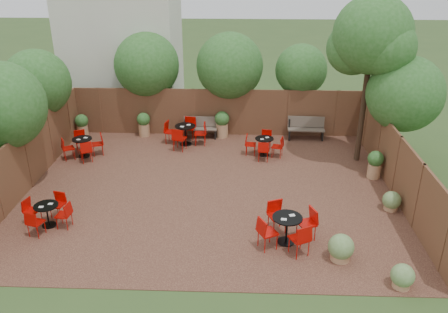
{
  "coord_description": "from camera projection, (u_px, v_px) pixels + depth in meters",
  "views": [
    {
      "loc": [
        1.0,
        -13.55,
        7.38
      ],
      "look_at": [
        0.46,
        0.5,
        1.0
      ],
      "focal_mm": 37.23,
      "sensor_mm": 36.0,
      "label": 1
    }
  ],
  "objects": [
    {
      "name": "ground",
      "position": [
        210.0,
        190.0,
        15.42
      ],
      "size": [
        80.0,
        80.0,
        0.0
      ],
      "primitive_type": "plane",
      "color": "#354F23",
      "rests_on": "ground"
    },
    {
      "name": "bistro_tables",
      "position": [
        181.0,
        166.0,
        16.03
      ],
      "size": [
        8.89,
        8.42,
        0.94
      ],
      "color": "black",
      "rests_on": "courtyard_paving"
    },
    {
      "name": "low_shrubs",
      "position": [
        372.0,
        241.0,
        12.18
      ],
      "size": [
        2.63,
        4.13,
        0.72
      ],
      "color": "#AC7E56",
      "rests_on": "courtyard_paving"
    },
    {
      "name": "park_bench_right",
      "position": [
        306.0,
        128.0,
        19.29
      ],
      "size": [
        1.53,
        0.56,
        0.93
      ],
      "rotation": [
        0.0,
        0.0,
        -0.05
      ],
      "color": "brown",
      "rests_on": "courtyard_paving"
    },
    {
      "name": "fence_left",
      "position": [
        27.0,
        160.0,
        15.21
      ],
      "size": [
        0.08,
        10.0,
        2.0
      ],
      "primitive_type": "cube",
      "color": "#4D2B1C",
      "rests_on": "ground"
    },
    {
      "name": "planters",
      "position": [
        199.0,
        131.0,
        18.69
      ],
      "size": [
        11.84,
        4.18,
        1.12
      ],
      "color": "#AC7E56",
      "rests_on": "courtyard_paving"
    },
    {
      "name": "fence_back",
      "position": [
        217.0,
        112.0,
        19.55
      ],
      "size": [
        12.0,
        0.08,
        2.0
      ],
      "primitive_type": "cube",
      "color": "#4D2B1C",
      "rests_on": "ground"
    },
    {
      "name": "neighbour_building",
      "position": [
        122.0,
        27.0,
        21.2
      ],
      "size": [
        5.0,
        4.0,
        8.0
      ],
      "primitive_type": "cube",
      "color": "beige",
      "rests_on": "ground"
    },
    {
      "name": "park_bench_left",
      "position": [
        200.0,
        127.0,
        19.45
      ],
      "size": [
        1.43,
        0.49,
        0.88
      ],
      "rotation": [
        0.0,
        0.0,
        -0.03
      ],
      "color": "brown",
      "rests_on": "courtyard_paving"
    },
    {
      "name": "overhang_foliage",
      "position": [
        169.0,
        83.0,
        17.18
      ],
      "size": [
        15.81,
        10.54,
        2.8
      ],
      "color": "#25581C",
      "rests_on": "ground"
    },
    {
      "name": "fence_right",
      "position": [
        397.0,
        166.0,
        14.79
      ],
      "size": [
        0.08,
        10.0,
        2.0
      ],
      "primitive_type": "cube",
      "color": "#4D2B1C",
      "rests_on": "ground"
    },
    {
      "name": "courtyard_tree",
      "position": [
        372.0,
        40.0,
        15.71
      ],
      "size": [
        2.82,
        2.72,
        5.99
      ],
      "rotation": [
        0.0,
        0.0,
        0.32
      ],
      "color": "black",
      "rests_on": "courtyard_paving"
    },
    {
      "name": "courtyard_paving",
      "position": [
        210.0,
        190.0,
        15.41
      ],
      "size": [
        12.0,
        10.0,
        0.02
      ],
      "primitive_type": "cube",
      "color": "#3C2018",
      "rests_on": "ground"
    }
  ]
}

